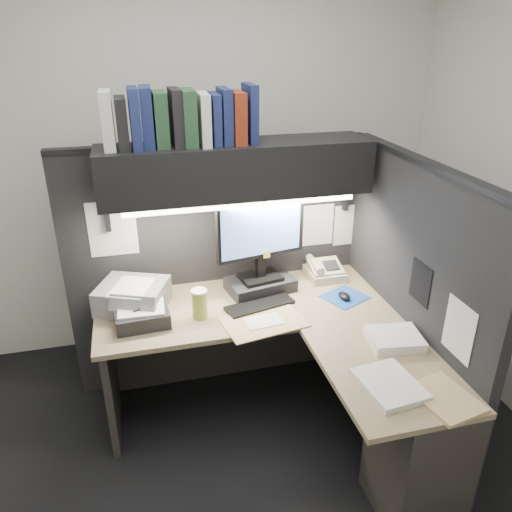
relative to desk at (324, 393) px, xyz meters
name	(u,v)px	position (x,y,z in m)	size (l,w,h in m)	color
floor	(248,469)	(-0.43, 0.00, -0.44)	(3.50, 3.50, 0.00)	black
wall_back	(197,165)	(-0.43, 1.50, 0.91)	(3.50, 0.04, 2.70)	silver
partition_back	(218,268)	(-0.40, 0.93, 0.36)	(1.90, 0.06, 1.60)	black
partition_right	(408,306)	(0.55, 0.18, 0.36)	(0.06, 1.50, 1.60)	black
desk	(324,393)	(0.00, 0.00, 0.00)	(1.70, 1.53, 0.73)	#9C8163
overhead_shelf	(236,169)	(-0.30, 0.75, 1.06)	(1.55, 0.34, 0.30)	black
task_light_tube	(242,205)	(-0.30, 0.61, 0.89)	(0.04, 0.04, 1.32)	white
monitor	(261,256)	(-0.17, 0.69, 0.53)	(0.56, 0.32, 0.60)	black
keyboard	(260,305)	(-0.23, 0.50, 0.30)	(0.41, 0.14, 0.02)	black
mousepad	(345,297)	(0.30, 0.48, 0.29)	(0.24, 0.22, 0.00)	#1C469B
mouse	(344,296)	(0.29, 0.46, 0.31)	(0.06, 0.10, 0.04)	black
telephone	(325,271)	(0.28, 0.76, 0.33)	(0.23, 0.24, 0.09)	beige
coffee_cup	(200,305)	(-0.59, 0.47, 0.37)	(0.09, 0.09, 0.16)	#D3C754
printer	(133,296)	(-0.95, 0.68, 0.36)	(0.37, 0.32, 0.15)	gray
notebook_stack	(142,316)	(-0.91, 0.49, 0.33)	(0.29, 0.24, 0.09)	black
open_folder	(264,322)	(-0.25, 0.32, 0.29)	(0.45, 0.29, 0.01)	tan
paper_stack_a	(395,339)	(0.36, -0.04, 0.31)	(0.26, 0.22, 0.05)	white
paper_stack_b	(390,385)	(0.16, -0.36, 0.30)	(0.24, 0.31, 0.03)	white
manila_stack	(445,398)	(0.36, -0.49, 0.30)	(0.23, 0.29, 0.02)	tan
binder_row	(180,118)	(-0.60, 0.75, 1.35)	(0.81, 0.26, 0.31)	silver
pinned_papers	(294,248)	(0.00, 0.56, 0.61)	(1.76, 1.31, 0.51)	white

